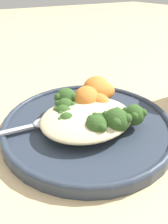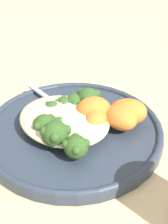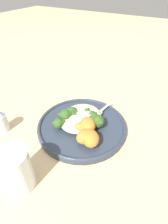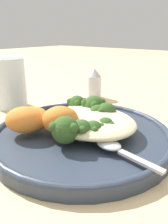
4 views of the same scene
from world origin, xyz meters
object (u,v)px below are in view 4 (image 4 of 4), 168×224
plate (83,134)px  spoon (114,147)px  sweet_potato_chunk_3 (60,120)px  broccoli_stalk_3 (92,125)px  salt_shaker (94,83)px  broccoli_stalk_0 (65,128)px  water_glass (9,83)px  sweet_potato_chunk_2 (25,120)px  broccoli_stalk_5 (89,116)px  quinoa_mound (90,121)px  broccoli_stalk_4 (96,115)px  broccoli_stalk_1 (77,128)px  broccoli_stalk_7 (75,107)px  sweet_potato_chunk_1 (59,118)px  broccoli_stalk_6 (88,109)px  broccoli_stalk_2 (86,128)px  sweet_potato_chunk_0 (34,118)px

plate → spoon: spoon is taller
sweet_potato_chunk_3 → spoon: bearing=-176.7°
broccoli_stalk_3 → salt_shaker: (0.16, -0.22, 0.01)m
broccoli_stalk_0 → water_glass: 0.27m
water_glass → sweet_potato_chunk_2: bearing=152.6°
broccoli_stalk_3 → broccoli_stalk_5: bearing=128.9°
quinoa_mound → plate: bearing=41.7°
broccoli_stalk_0 → spoon: (-0.07, -0.02, -0.01)m
broccoli_stalk_4 → salt_shaker: bearing=79.7°
broccoli_stalk_1 → water_glass: 0.27m
broccoli_stalk_7 → water_glass: bearing=72.4°
sweet_potato_chunk_1 → broccoli_stalk_1: bearing=169.0°
sweet_potato_chunk_1 → broccoli_stalk_4: bearing=-126.6°
broccoli_stalk_6 → broccoli_stalk_7: broccoli_stalk_6 is taller
sweet_potato_chunk_2 → broccoli_stalk_3: bearing=-140.8°
broccoli_stalk_1 → broccoli_stalk_3: bearing=99.5°
broccoli_stalk_2 → broccoli_stalk_7: bearing=151.5°
salt_shaker → broccoli_stalk_4: bearing=127.4°
broccoli_stalk_2 → broccoli_stalk_7: broccoli_stalk_7 is taller
quinoa_mound → broccoli_stalk_6: bearing=-47.3°
spoon → broccoli_stalk_7: bearing=160.5°
plate → broccoli_stalk_4: bearing=-97.9°
broccoli_stalk_7 → salt_shaker: (0.09, -0.18, 0.00)m
broccoli_stalk_0 → broccoli_stalk_1: bearing=114.9°
plate → sweet_potato_chunk_0: size_ratio=5.06×
broccoli_stalk_0 → broccoli_stalk_5: size_ratio=1.09×
broccoli_stalk_0 → broccoli_stalk_4: size_ratio=0.95×
sweet_potato_chunk_0 → spoon: bearing=-171.3°
sweet_potato_chunk_3 → salt_shaker: (0.12, -0.25, -0.00)m
broccoli_stalk_4 → broccoli_stalk_7: bearing=123.6°
plate → broccoli_stalk_3: (-0.02, 0.00, 0.02)m
broccoli_stalk_3 → broccoli_stalk_1: bearing=-112.7°
sweet_potato_chunk_0 → broccoli_stalk_1: bearing=-163.6°
broccoli_stalk_0 → sweet_potato_chunk_1: bearing=-169.2°
broccoli_stalk_4 → quinoa_mound: bearing=-125.5°
broccoli_stalk_4 → broccoli_stalk_5: broccoli_stalk_4 is taller
broccoli_stalk_2 → sweet_potato_chunk_0: 0.09m
broccoli_stalk_2 → broccoli_stalk_5: size_ratio=1.29×
sweet_potato_chunk_3 → broccoli_stalk_2: bearing=-156.8°
broccoli_stalk_4 → sweet_potato_chunk_2: sweet_potato_chunk_2 is taller
broccoli_stalk_0 → spoon: size_ratio=0.94×
spoon → broccoli_stalk_0: bearing=-157.1°
broccoli_stalk_7 → sweet_potato_chunk_1: size_ratio=2.37×
plate → quinoa_mound: (-0.01, -0.01, 0.02)m
sweet_potato_chunk_1 → quinoa_mound: bearing=-147.3°
broccoli_stalk_6 → broccoli_stalk_7: (0.03, -0.00, -0.00)m
plate → broccoli_stalk_2: (-0.02, 0.02, 0.02)m
broccoli_stalk_0 → sweet_potato_chunk_2: (0.07, 0.02, 0.00)m
broccoli_stalk_2 → broccoli_stalk_5: 0.05m
broccoli_stalk_5 → sweet_potato_chunk_0: bearing=-176.7°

